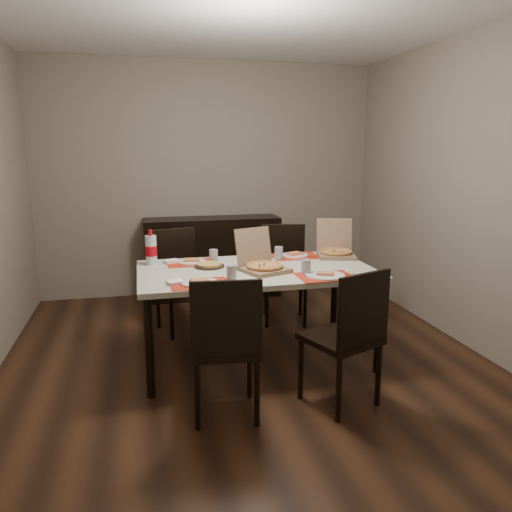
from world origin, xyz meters
name	(u,v)px	position (x,y,z in m)	size (l,w,h in m)	color
ground	(246,359)	(0.00, 0.00, -0.01)	(3.80, 4.00, 0.02)	#3C2112
room_walls	(234,139)	(0.00, 0.43, 1.73)	(3.84, 4.02, 2.62)	gray
sideboard	(213,257)	(0.00, 1.78, 0.45)	(1.50, 0.40, 0.90)	black
dining_table	(256,277)	(0.08, -0.04, 0.68)	(1.80, 1.00, 0.75)	beige
chair_near_left	(225,342)	(-0.31, -0.87, 0.51)	(0.46, 0.46, 0.93)	black
chair_near_right	(349,333)	(0.48, -0.90, 0.51)	(0.55, 0.55, 0.93)	black
chair_far_left	(179,275)	(-0.45, 0.82, 0.51)	(0.52, 0.52, 0.93)	black
chair_far_right	(284,269)	(0.57, 0.84, 0.51)	(0.50, 0.50, 0.93)	black
setting_near_left	(205,280)	(-0.36, -0.36, 0.77)	(0.50, 0.30, 0.11)	red
setting_near_right	(320,273)	(0.48, -0.37, 0.77)	(0.45, 0.30, 0.11)	red
setting_far_left	(195,260)	(-0.36, 0.27, 0.77)	(0.44, 0.30, 0.11)	red
setting_far_right	(290,255)	(0.45, 0.29, 0.77)	(0.48, 0.30, 0.11)	red
napkin_loose	(264,267)	(0.14, -0.04, 0.76)	(0.12, 0.11, 0.02)	white
pizza_box_center	(262,264)	(0.11, -0.12, 0.80)	(0.41, 0.43, 0.31)	#7F6449
pizza_box_right	(336,250)	(0.85, 0.25, 0.80)	(0.38, 0.41, 0.31)	#7F6449
faina_plate	(209,265)	(-0.27, 0.10, 0.76)	(0.24, 0.24, 0.03)	black
dip_bowl	(257,261)	(0.13, 0.16, 0.77)	(0.14, 0.14, 0.03)	white
soda_bottle	(151,250)	(-0.71, 0.29, 0.87)	(0.09, 0.09, 0.28)	silver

